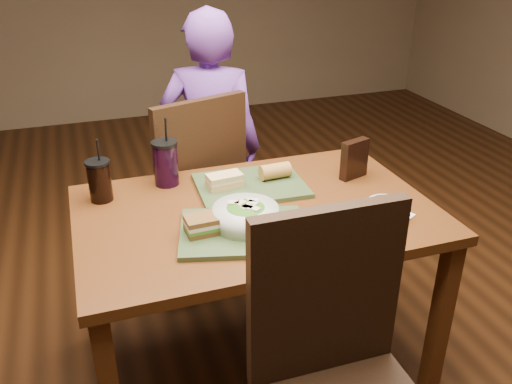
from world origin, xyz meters
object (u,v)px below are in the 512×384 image
dining_table (256,230)px  cup_berry (166,163)px  diner (212,148)px  baguette_near (290,236)px  soup_bowl (385,208)px  sandwich_near (204,224)px  cup_cola (100,180)px  tray_far (250,185)px  salad_bowl (246,215)px  chair_near (339,372)px  chair_far (198,187)px  chip_bag (354,159)px  tray_near (243,232)px  baguette_far (275,171)px  sandwich_far (225,181)px

dining_table → cup_berry: bearing=130.1°
diner → baguette_near: diner is taller
dining_table → cup_berry: size_ratio=4.63×
soup_bowl → sandwich_near: bearing=173.9°
dining_table → cup_cola: 0.61m
tray_far → salad_bowl: salad_bowl is taller
diner → salad_bowl: (-0.12, -0.93, 0.12)m
baguette_near → cup_berry: bearing=115.2°
chair_near → salad_bowl: 0.60m
tray_far → soup_bowl: size_ratio=1.92×
chair_far → baguette_near: bearing=-83.5°
tray_far → soup_bowl: 0.54m
tray_far → chip_bag: 0.44m
cup_berry → dining_table: bearing=-49.9°
tray_far → baguette_near: bearing=-92.5°
tray_near → baguette_near: 0.18m
diner → tray_near: bearing=104.4°
soup_bowl → cup_berry: 0.87m
sandwich_near → baguette_near: size_ratio=1.23×
cup_berry → chip_bag: cup_berry is taller
chair_near → baguette_far: (0.14, 0.87, 0.22)m
chip_bag → baguette_far: bearing=150.9°
sandwich_near → cup_cola: 0.50m
soup_bowl → baguette_near: size_ratio=2.06×
tray_near → baguette_near: (0.12, -0.14, 0.04)m
tray_far → sandwich_near: (-0.26, -0.31, 0.04)m
sandwich_near → cup_cola: bearing=128.0°
dining_table → cup_cola: bearing=153.9°
chair_far → salad_bowl: (0.00, -0.73, 0.23)m
chair_near → sandwich_far: chair_near is taller
dining_table → chair_near: chair_near is taller
dining_table → soup_bowl: 0.48m
chip_bag → salad_bowl: bearing=-173.1°
diner → tray_near: (-0.14, -0.96, 0.08)m
baguette_far → tray_far: bearing=-171.4°
dining_table → chip_bag: (0.47, 0.13, 0.17)m
salad_bowl → baguette_far: bearing=54.6°
sandwich_near → chip_bag: chip_bag is taller
cup_berry → tray_near: bearing=-70.4°
tray_near → baguette_far: 0.43m
dining_table → salad_bowl: (-0.08, -0.13, 0.15)m
sandwich_far → tray_near: bearing=-95.7°
chair_near → soup_bowl: size_ratio=4.77×
baguette_near → chair_near: bearing=-91.1°
chair_far → cup_cola: size_ratio=4.18×
chair_far → sandwich_near: size_ratio=7.95×
soup_bowl → tray_far: bearing=135.4°
tray_near → sandwich_far: 0.34m
sandwich_far → salad_bowl: bearing=-92.4°
sandwich_near → chair_far: bearing=79.1°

